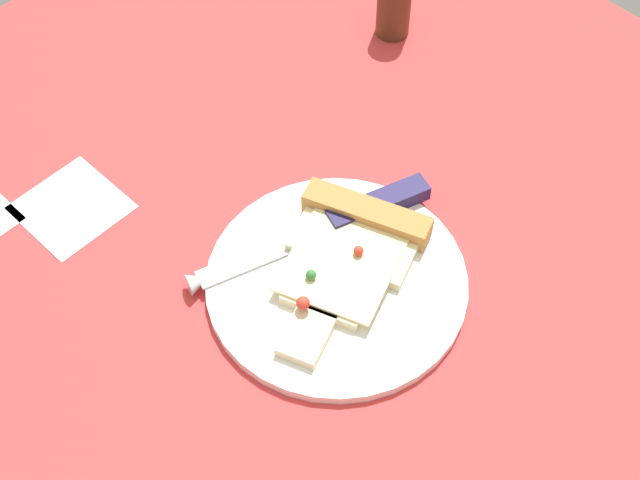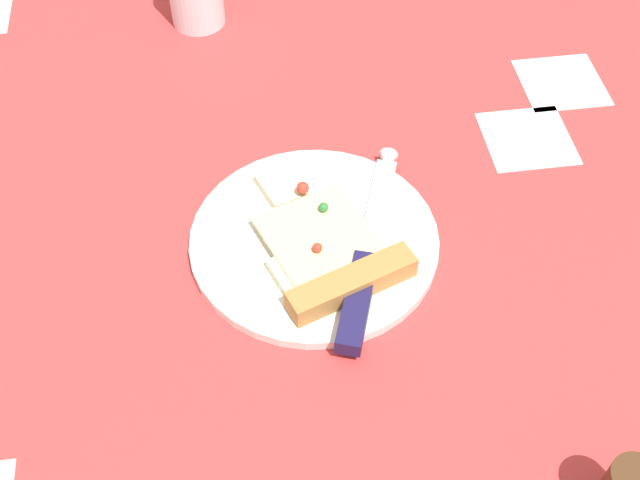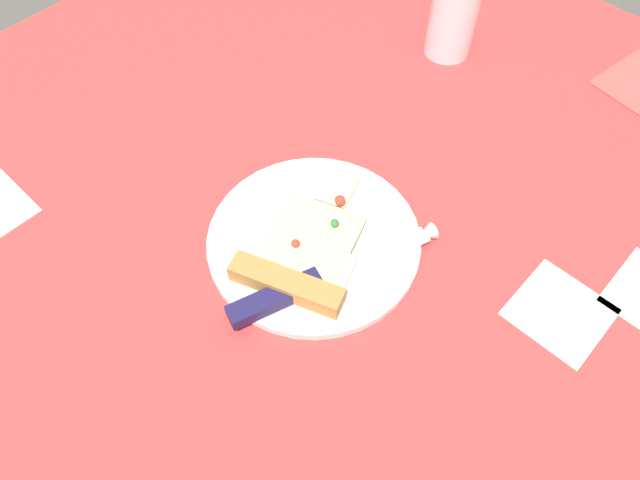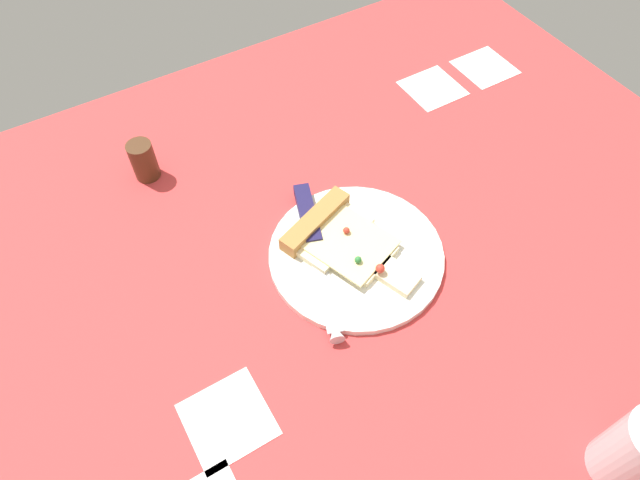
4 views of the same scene
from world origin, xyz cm
name	(u,v)px [view 1 (image 1 of 4)]	position (x,y,z in cm)	size (l,w,h in cm)	color
ground_plane	(308,361)	(0.02, 0.00, -1.50)	(111.58, 111.58, 3.00)	#D13838
plate	(337,283)	(-2.93, 6.61, 0.51)	(23.27, 23.27, 1.02)	white
pizza_slice	(348,253)	(-3.85, 9.04, 1.80)	(14.22, 19.03, 2.50)	beige
knife	(334,223)	(-7.07, 10.63, 1.62)	(9.91, 23.35, 2.45)	silver
pepper_shaker	(394,10)	(-21.47, 34.98, 3.06)	(3.66, 3.66, 6.12)	#4C2D19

